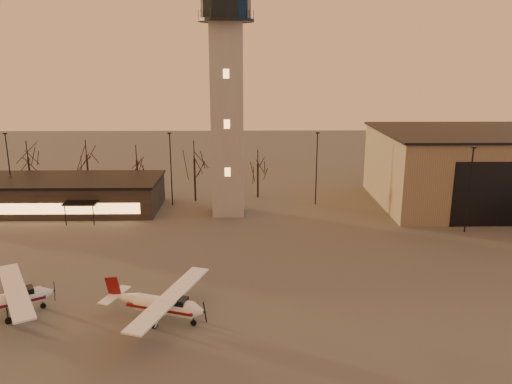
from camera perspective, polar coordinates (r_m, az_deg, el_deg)
The scene contains 8 objects.
ground at distance 38.49m, azimuth -4.80°, elevation -15.76°, with size 220.00×220.00×0.00m, color #4A4844.
control_tower at distance 63.19m, azimuth -3.34°, elevation 11.87°, with size 6.80×6.80×32.60m.
hangar at distance 76.29m, azimuth 25.10°, elevation 2.53°, with size 30.60×20.60×10.30m.
terminal at distance 71.66m, azimuth -20.95°, elevation -0.23°, with size 25.40×12.20×4.30m.
light_poles at distance 65.64m, azimuth -2.72°, elevation 2.36°, with size 58.50×12.25×10.14m.
tree_row at distance 75.27m, azimuth -13.44°, elevation 4.00°, with size 37.20×9.20×8.80m.
cessna_front at distance 39.96m, azimuth -10.18°, elevation -12.97°, with size 9.13×11.20×3.13m.
cessna_rear at distance 44.53m, azimuth -26.15°, elevation -11.32°, with size 9.03×10.52×3.13m.
Camera 1 is at (2.55, -33.06, 19.55)m, focal length 35.00 mm.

